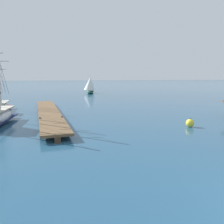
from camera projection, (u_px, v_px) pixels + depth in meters
name	position (u px, v px, depth m)	size (l,w,h in m)	color
floating_dock	(49.00, 112.00, 20.46)	(2.40, 18.01, 0.53)	brown
mooring_buoy	(190.00, 123.00, 16.00)	(0.57, 0.57, 0.64)	yellow
distant_sailboat	(90.00, 85.00, 47.57)	(3.28, 4.63, 3.85)	#337556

